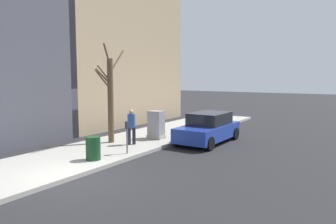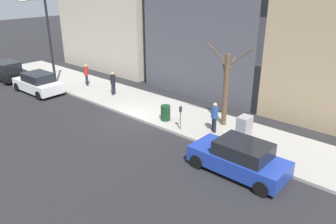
{
  "view_description": "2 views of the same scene",
  "coord_description": "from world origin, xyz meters",
  "px_view_note": "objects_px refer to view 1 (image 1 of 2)",
  "views": [
    {
      "loc": [
        -8.11,
        7.06,
        3.36
      ],
      "look_at": [
        0.04,
        -5.84,
        1.68
      ],
      "focal_mm": 35.0,
      "sensor_mm": 36.0,
      "label": 1
    },
    {
      "loc": [
        -12.32,
        -13.58,
        7.78
      ],
      "look_at": [
        -0.12,
        -2.91,
        1.25
      ],
      "focal_mm": 35.0,
      "sensor_mm": 36.0,
      "label": 2
    }
  ],
  "objects_px": {
    "utility_box": "(156,125)",
    "pedestrian_near_meter": "(131,125)",
    "parked_car_blue": "(208,128)",
    "parking_meter": "(127,134)",
    "bare_tree": "(110,97)",
    "trash_bin": "(93,148)"
  },
  "relations": [
    {
      "from": "parking_meter",
      "to": "bare_tree",
      "type": "height_order",
      "value": "bare_tree"
    },
    {
      "from": "bare_tree",
      "to": "pedestrian_near_meter",
      "type": "bearing_deg",
      "value": -174.05
    },
    {
      "from": "parking_meter",
      "to": "parked_car_blue",
      "type": "bearing_deg",
      "value": -109.09
    },
    {
      "from": "utility_box",
      "to": "pedestrian_near_meter",
      "type": "bearing_deg",
      "value": 85.73
    },
    {
      "from": "trash_bin",
      "to": "pedestrian_near_meter",
      "type": "xyz_separation_m",
      "value": [
        0.54,
        -3.02,
        0.49
      ]
    },
    {
      "from": "parked_car_blue",
      "to": "trash_bin",
      "type": "height_order",
      "value": "parked_car_blue"
    },
    {
      "from": "parked_car_blue",
      "to": "utility_box",
      "type": "relative_size",
      "value": 2.94
    },
    {
      "from": "parking_meter",
      "to": "trash_bin",
      "type": "relative_size",
      "value": 1.5
    },
    {
      "from": "parked_car_blue",
      "to": "pedestrian_near_meter",
      "type": "distance_m",
      "value": 3.95
    },
    {
      "from": "parked_car_blue",
      "to": "pedestrian_near_meter",
      "type": "height_order",
      "value": "pedestrian_near_meter"
    },
    {
      "from": "parked_car_blue",
      "to": "parking_meter",
      "type": "xyz_separation_m",
      "value": [
        1.56,
        4.52,
        0.24
      ]
    },
    {
      "from": "bare_tree",
      "to": "pedestrian_near_meter",
      "type": "relative_size",
      "value": 2.81
    },
    {
      "from": "parking_meter",
      "to": "pedestrian_near_meter",
      "type": "relative_size",
      "value": 0.81
    },
    {
      "from": "parking_meter",
      "to": "utility_box",
      "type": "height_order",
      "value": "utility_box"
    },
    {
      "from": "trash_bin",
      "to": "parked_car_blue",
      "type": "bearing_deg",
      "value": -108.53
    },
    {
      "from": "parked_car_blue",
      "to": "bare_tree",
      "type": "height_order",
      "value": "bare_tree"
    },
    {
      "from": "parked_car_blue",
      "to": "pedestrian_near_meter",
      "type": "xyz_separation_m",
      "value": [
        2.55,
        2.99,
        0.35
      ]
    },
    {
      "from": "trash_bin",
      "to": "bare_tree",
      "type": "bearing_deg",
      "value": -59.42
    },
    {
      "from": "utility_box",
      "to": "parked_car_blue",
      "type": "bearing_deg",
      "value": -154.73
    },
    {
      "from": "parked_car_blue",
      "to": "bare_tree",
      "type": "relative_size",
      "value": 0.9
    },
    {
      "from": "parking_meter",
      "to": "pedestrian_near_meter",
      "type": "height_order",
      "value": "pedestrian_near_meter"
    },
    {
      "from": "utility_box",
      "to": "bare_tree",
      "type": "distance_m",
      "value": 2.81
    }
  ]
}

